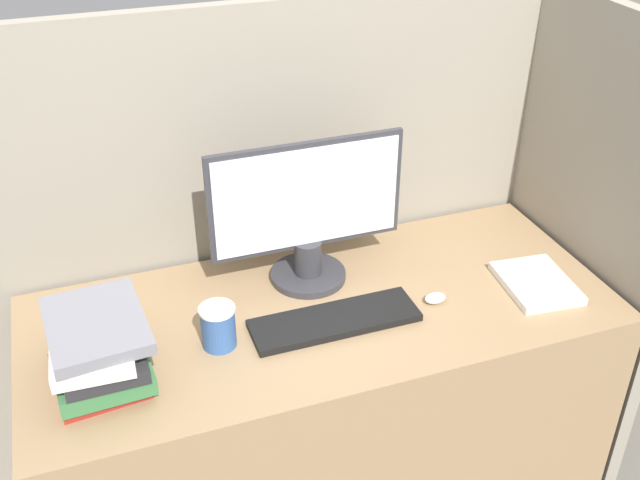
{
  "coord_description": "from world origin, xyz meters",
  "views": [
    {
      "loc": [
        -0.55,
        -1.17,
        1.96
      ],
      "look_at": [
        0.01,
        0.37,
        0.95
      ],
      "focal_mm": 42.0,
      "sensor_mm": 36.0,
      "label": 1
    }
  ],
  "objects_px": {
    "mouse": "(435,298)",
    "book_stack": "(97,349)",
    "monitor": "(307,217)",
    "coffee_cup": "(218,326)",
    "keyboard": "(335,320)"
  },
  "relations": [
    {
      "from": "monitor",
      "to": "coffee_cup",
      "type": "xyz_separation_m",
      "value": [
        -0.3,
        -0.21,
        -0.14
      ]
    },
    {
      "from": "keyboard",
      "to": "mouse",
      "type": "distance_m",
      "value": 0.29
    },
    {
      "from": "keyboard",
      "to": "monitor",
      "type": "bearing_deg",
      "value": 89.3
    },
    {
      "from": "keyboard",
      "to": "mouse",
      "type": "height_order",
      "value": "mouse"
    },
    {
      "from": "monitor",
      "to": "keyboard",
      "type": "bearing_deg",
      "value": -90.7
    },
    {
      "from": "monitor",
      "to": "keyboard",
      "type": "distance_m",
      "value": 0.29
    },
    {
      "from": "monitor",
      "to": "book_stack",
      "type": "distance_m",
      "value": 0.64
    },
    {
      "from": "mouse",
      "to": "coffee_cup",
      "type": "xyz_separation_m",
      "value": [
        -0.59,
        0.02,
        0.04
      ]
    },
    {
      "from": "monitor",
      "to": "mouse",
      "type": "height_order",
      "value": "monitor"
    },
    {
      "from": "keyboard",
      "to": "book_stack",
      "type": "bearing_deg",
      "value": -178.86
    },
    {
      "from": "mouse",
      "to": "book_stack",
      "type": "distance_m",
      "value": 0.88
    },
    {
      "from": "monitor",
      "to": "coffee_cup",
      "type": "height_order",
      "value": "monitor"
    },
    {
      "from": "coffee_cup",
      "to": "keyboard",
      "type": "bearing_deg",
      "value": -3.25
    },
    {
      "from": "mouse",
      "to": "book_stack",
      "type": "bearing_deg",
      "value": -179.53
    },
    {
      "from": "monitor",
      "to": "book_stack",
      "type": "xyz_separation_m",
      "value": [
        -0.59,
        -0.23,
        -0.11
      ]
    }
  ]
}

